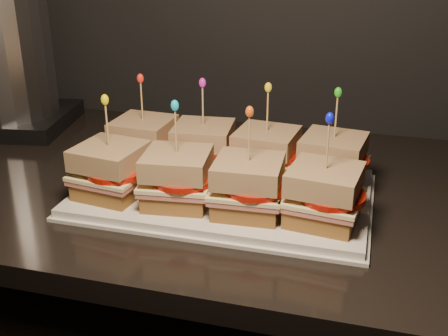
# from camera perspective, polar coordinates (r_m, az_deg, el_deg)

# --- Properties ---
(granite_slab) EXTENTS (2.67, 0.68, 0.04)m
(granite_slab) POSITION_cam_1_polar(r_m,az_deg,el_deg) (1.05, -7.40, -1.41)
(granite_slab) COLOR black
(granite_slab) RESTS_ON cabinet
(platter) EXTENTS (0.47, 0.29, 0.02)m
(platter) POSITION_cam_1_polar(r_m,az_deg,el_deg) (0.93, 0.00, -2.59)
(platter) COLOR white
(platter) RESTS_ON granite_slab
(platter_rim) EXTENTS (0.48, 0.30, 0.01)m
(platter_rim) POSITION_cam_1_polar(r_m,az_deg,el_deg) (0.94, 0.00, -2.92)
(platter_rim) COLOR white
(platter_rim) RESTS_ON granite_slab
(sandwich_0_bread_bot) EXTENTS (0.10, 0.10, 0.03)m
(sandwich_0_bread_bot) POSITION_cam_1_polar(r_m,az_deg,el_deg) (1.04, -8.03, 1.20)
(sandwich_0_bread_bot) COLOR #573316
(sandwich_0_bread_bot) RESTS_ON platter
(sandwich_0_ham) EXTENTS (0.11, 0.11, 0.01)m
(sandwich_0_ham) POSITION_cam_1_polar(r_m,az_deg,el_deg) (1.03, -8.09, 2.10)
(sandwich_0_ham) COLOR #BE6061
(sandwich_0_ham) RESTS_ON sandwich_0_bread_bot
(sandwich_0_cheese) EXTENTS (0.11, 0.11, 0.01)m
(sandwich_0_cheese) POSITION_cam_1_polar(r_m,az_deg,el_deg) (1.03, -8.11, 2.47)
(sandwich_0_cheese) COLOR #FEF6AD
(sandwich_0_cheese) RESTS_ON sandwich_0_ham
(sandwich_0_tomato) EXTENTS (0.10, 0.10, 0.01)m
(sandwich_0_tomato) POSITION_cam_1_polar(r_m,az_deg,el_deg) (1.01, -7.64, 2.69)
(sandwich_0_tomato) COLOR #B4180B
(sandwich_0_tomato) RESTS_ON sandwich_0_cheese
(sandwich_0_bread_top) EXTENTS (0.10, 0.10, 0.03)m
(sandwich_0_bread_top) POSITION_cam_1_polar(r_m,az_deg,el_deg) (1.02, -8.20, 3.98)
(sandwich_0_bread_top) COLOR brown
(sandwich_0_bread_top) RESTS_ON sandwich_0_tomato
(sandwich_0_pick) EXTENTS (0.00, 0.00, 0.09)m
(sandwich_0_pick) POSITION_cam_1_polar(r_m,az_deg,el_deg) (1.00, -8.35, 6.51)
(sandwich_0_pick) COLOR tan
(sandwich_0_pick) RESTS_ON sandwich_0_bread_top
(sandwich_0_frill) EXTENTS (0.01, 0.01, 0.02)m
(sandwich_0_frill) POSITION_cam_1_polar(r_m,az_deg,el_deg) (0.99, -8.50, 9.00)
(sandwich_0_frill) COLOR red
(sandwich_0_frill) RESTS_ON sandwich_0_pick
(sandwich_1_bread_bot) EXTENTS (0.11, 0.11, 0.03)m
(sandwich_1_bread_bot) POSITION_cam_1_polar(r_m,az_deg,el_deg) (1.00, -2.08, 0.57)
(sandwich_1_bread_bot) COLOR #573316
(sandwich_1_bread_bot) RESTS_ON platter
(sandwich_1_ham) EXTENTS (0.12, 0.11, 0.01)m
(sandwich_1_ham) POSITION_cam_1_polar(r_m,az_deg,el_deg) (0.99, -2.10, 1.50)
(sandwich_1_ham) COLOR #BE6061
(sandwich_1_ham) RESTS_ON sandwich_1_bread_bot
(sandwich_1_cheese) EXTENTS (0.12, 0.11, 0.01)m
(sandwich_1_cheese) POSITION_cam_1_polar(r_m,az_deg,el_deg) (0.99, -2.10, 1.88)
(sandwich_1_cheese) COLOR #FEF6AD
(sandwich_1_cheese) RESTS_ON sandwich_1_ham
(sandwich_1_tomato) EXTENTS (0.10, 0.10, 0.01)m
(sandwich_1_tomato) POSITION_cam_1_polar(r_m,az_deg,el_deg) (0.98, -1.54, 2.10)
(sandwich_1_tomato) COLOR #B4180B
(sandwich_1_tomato) RESTS_ON sandwich_1_cheese
(sandwich_1_bread_top) EXTENTS (0.11, 0.11, 0.03)m
(sandwich_1_bread_top) POSITION_cam_1_polar(r_m,az_deg,el_deg) (0.98, -2.13, 3.45)
(sandwich_1_bread_top) COLOR brown
(sandwich_1_bread_top) RESTS_ON sandwich_1_tomato
(sandwich_1_pick) EXTENTS (0.00, 0.00, 0.09)m
(sandwich_1_pick) POSITION_cam_1_polar(r_m,az_deg,el_deg) (0.96, -2.17, 6.06)
(sandwich_1_pick) COLOR tan
(sandwich_1_pick) RESTS_ON sandwich_1_bread_top
(sandwich_1_frill) EXTENTS (0.01, 0.01, 0.02)m
(sandwich_1_frill) POSITION_cam_1_polar(r_m,az_deg,el_deg) (0.95, -2.21, 8.65)
(sandwich_1_frill) COLOR #C21DA5
(sandwich_1_frill) RESTS_ON sandwich_1_pick
(sandwich_2_bread_bot) EXTENTS (0.11, 0.11, 0.03)m
(sandwich_2_bread_bot) POSITION_cam_1_polar(r_m,az_deg,el_deg) (0.97, 4.25, -0.10)
(sandwich_2_bread_bot) COLOR #573316
(sandwich_2_bread_bot) RESTS_ON platter
(sandwich_2_ham) EXTENTS (0.12, 0.11, 0.01)m
(sandwich_2_ham) POSITION_cam_1_polar(r_m,az_deg,el_deg) (0.97, 4.28, 0.85)
(sandwich_2_ham) COLOR #BE6061
(sandwich_2_ham) RESTS_ON sandwich_2_bread_bot
(sandwich_2_cheese) EXTENTS (0.12, 0.11, 0.01)m
(sandwich_2_cheese) POSITION_cam_1_polar(r_m,az_deg,el_deg) (0.96, 4.29, 1.23)
(sandwich_2_cheese) COLOR #FEF6AD
(sandwich_2_cheese) RESTS_ON sandwich_2_ham
(sandwich_2_tomato) EXTENTS (0.10, 0.10, 0.01)m
(sandwich_2_tomato) POSITION_cam_1_polar(r_m,az_deg,el_deg) (0.95, 4.94, 1.45)
(sandwich_2_tomato) COLOR #B4180B
(sandwich_2_tomato) RESTS_ON sandwich_2_cheese
(sandwich_2_bread_top) EXTENTS (0.11, 0.11, 0.03)m
(sandwich_2_bread_top) POSITION_cam_1_polar(r_m,az_deg,el_deg) (0.95, 4.34, 2.83)
(sandwich_2_bread_top) COLOR brown
(sandwich_2_bread_top) RESTS_ON sandwich_2_tomato
(sandwich_2_pick) EXTENTS (0.00, 0.00, 0.09)m
(sandwich_2_pick) POSITION_cam_1_polar(r_m,az_deg,el_deg) (0.94, 4.43, 5.51)
(sandwich_2_pick) COLOR tan
(sandwich_2_pick) RESTS_ON sandwich_2_bread_top
(sandwich_2_frill) EXTENTS (0.01, 0.01, 0.02)m
(sandwich_2_frill) POSITION_cam_1_polar(r_m,az_deg,el_deg) (0.93, 4.52, 8.17)
(sandwich_2_frill) COLOR yellow
(sandwich_2_frill) RESTS_ON sandwich_2_pick
(sandwich_3_bread_bot) EXTENTS (0.11, 0.11, 0.03)m
(sandwich_3_bread_bot) POSITION_cam_1_polar(r_m,az_deg,el_deg) (0.96, 10.84, -0.81)
(sandwich_3_bread_bot) COLOR #573316
(sandwich_3_bread_bot) RESTS_ON platter
(sandwich_3_ham) EXTENTS (0.12, 0.12, 0.01)m
(sandwich_3_ham) POSITION_cam_1_polar(r_m,az_deg,el_deg) (0.95, 10.91, 0.15)
(sandwich_3_ham) COLOR #BE6061
(sandwich_3_ham) RESTS_ON sandwich_3_bread_bot
(sandwich_3_cheese) EXTENTS (0.12, 0.12, 0.01)m
(sandwich_3_cheese) POSITION_cam_1_polar(r_m,az_deg,el_deg) (0.95, 10.95, 0.54)
(sandwich_3_cheese) COLOR #FEF6AD
(sandwich_3_cheese) RESTS_ON sandwich_3_ham
(sandwich_3_tomato) EXTENTS (0.10, 0.10, 0.01)m
(sandwich_3_tomato) POSITION_cam_1_polar(r_m,az_deg,el_deg) (0.94, 11.67, 0.75)
(sandwich_3_tomato) COLOR #B4180B
(sandwich_3_tomato) RESTS_ON sandwich_3_cheese
(sandwich_3_bread_top) EXTENTS (0.11, 0.11, 0.03)m
(sandwich_3_bread_top) POSITION_cam_1_polar(r_m,az_deg,el_deg) (0.94, 11.08, 2.16)
(sandwich_3_bread_top) COLOR brown
(sandwich_3_bread_top) RESTS_ON sandwich_3_tomato
(sandwich_3_pick) EXTENTS (0.00, 0.00, 0.09)m
(sandwich_3_pick) POSITION_cam_1_polar(r_m,az_deg,el_deg) (0.93, 11.30, 4.86)
(sandwich_3_pick) COLOR tan
(sandwich_3_pick) RESTS_ON sandwich_3_bread_top
(sandwich_3_frill) EXTENTS (0.01, 0.01, 0.02)m
(sandwich_3_frill) POSITION_cam_1_polar(r_m,az_deg,el_deg) (0.91, 11.52, 7.54)
(sandwich_3_frill) COLOR green
(sandwich_3_frill) RESTS_ON sandwich_3_pick
(sandwich_4_bread_bot) EXTENTS (0.11, 0.11, 0.03)m
(sandwich_4_bread_bot) POSITION_cam_1_polar(r_m,az_deg,el_deg) (0.92, -11.28, -1.85)
(sandwich_4_bread_bot) COLOR #573316
(sandwich_4_bread_bot) RESTS_ON platter
(sandwich_4_ham) EXTENTS (0.12, 0.12, 0.01)m
(sandwich_4_ham) POSITION_cam_1_polar(r_m,az_deg,el_deg) (0.92, -11.36, -0.86)
(sandwich_4_ham) COLOR #BE6061
(sandwich_4_ham) RESTS_ON sandwich_4_bread_bot
(sandwich_4_cheese) EXTENTS (0.12, 0.12, 0.01)m
(sandwich_4_cheese) POSITION_cam_1_polar(r_m,az_deg,el_deg) (0.91, -11.40, -0.46)
(sandwich_4_cheese) COLOR #FEF6AD
(sandwich_4_cheese) RESTS_ON sandwich_4_ham
(sandwich_4_tomato) EXTENTS (0.10, 0.10, 0.01)m
(sandwich_4_tomato) POSITION_cam_1_polar(r_m,az_deg,el_deg) (0.90, -10.92, -0.25)
(sandwich_4_tomato) COLOR #B4180B
(sandwich_4_tomato) RESTS_ON sandwich_4_cheese
(sandwich_4_bread_top) EXTENTS (0.11, 0.11, 0.03)m
(sandwich_4_bread_top) POSITION_cam_1_polar(r_m,az_deg,el_deg) (0.90, -11.54, 1.21)
(sandwich_4_bread_top) COLOR brown
(sandwich_4_bread_top) RESTS_ON sandwich_4_tomato
(sandwich_4_pick) EXTENTS (0.00, 0.00, 0.09)m
(sandwich_4_pick) POSITION_cam_1_polar(r_m,az_deg,el_deg) (0.89, -11.78, 4.02)
(sandwich_4_pick) COLOR tan
(sandwich_4_pick) RESTS_ON sandwich_4_bread_top
(sandwich_4_frill) EXTENTS (0.01, 0.01, 0.02)m
(sandwich_4_frill) POSITION_cam_1_polar(r_m,az_deg,el_deg) (0.87, -12.02, 6.80)
(sandwich_4_frill) COLOR yellow
(sandwich_4_frill) RESTS_ON sandwich_4_pick
(sandwich_5_bread_bot) EXTENTS (0.11, 0.11, 0.03)m
(sandwich_5_bread_bot) POSITION_cam_1_polar(r_m,az_deg,el_deg) (0.88, -4.70, -2.70)
(sandwich_5_bread_bot) COLOR #573316
(sandwich_5_bread_bot) RESTS_ON platter
(sandwich_5_ham) EXTENTS (0.12, 0.11, 0.01)m
(sandwich_5_ham) POSITION_cam_1_polar(r_m,az_deg,el_deg) (0.87, -4.73, -1.67)
(sandwich_5_ham) COLOR #BE6061
(sandwich_5_ham) RESTS_ON sandwich_5_bread_bot
(sandwich_5_cheese) EXTENTS (0.12, 0.12, 0.01)m
(sandwich_5_cheese) POSITION_cam_1_polar(r_m,az_deg,el_deg) (0.87, -4.75, -1.26)
(sandwich_5_cheese) COLOR #FEF6AD
(sandwich_5_cheese) RESTS_ON sandwich_5_ham
(sandwich_5_tomato) EXTENTS (0.10, 0.10, 0.01)m
(sandwich_5_tomato) POSITION_cam_1_polar(r_m,az_deg,el_deg) (0.86, -4.15, -1.05)
(sandwich_5_tomato) COLOR #B4180B
(sandwich_5_tomato) RESTS_ON sandwich_5_cheese
(sandwich_5_bread_top) EXTENTS (0.11, 0.11, 0.03)m
(sandwich_5_bread_top) POSITION_cam_1_polar(r_m,az_deg,el_deg) (0.86, -4.81, 0.49)
(sandwich_5_bread_top) COLOR brown
(sandwich_5_bread_top) RESTS_ON sandwich_5_tomato
(sandwich_5_pick) EXTENTS (0.00, 0.00, 0.09)m
(sandwich_5_pick) POSITION_cam_1_polar(r_m,az_deg,el_deg) (0.84, -4.92, 3.42)
(sandwich_5_pick) COLOR tan
(sandwich_5_pick) RESTS_ON sandwich_5_bread_top
(sandwich_5_frill) EXTENTS (0.01, 0.01, 0.02)m
(sandwich_5_frill) POSITION_cam_1_polar(r_m,az_deg,el_deg) (0.83, -5.02, 6.35)
(sandwich_5_frill) COLOR #13ACCB
(sandwich_5_frill) RESTS_ON sandwich_5_pick
(sandwich_6_bread_bot) EXTENTS (0.10, 0.10, 0.03)m
(sandwich_6_bread_bot) POSITION_cam_1_polar(r_m,az_deg,el_deg) (0.85, 2.44, -3.58)
(sandwich_6_bread_bot) COLOR #573316
(sandwich_6_bread_bot) RESTS_ON platter
(sandwich_6_ham) EXTENTS (0.11, 0.11, 0.01)m
(sandwich_6_ham) POSITION_cam_1_polar(r_m,az_deg,el_deg) (0.85, 2.46, -2.53)
(sandwich_6_ham) COLOR #BE6061
(sandwich_6_ham) RESTS_ON sandwich_6_bread_bot
(sandwich_6_cheese) EXTENTS (0.11, 0.11, 0.01)m
(sandwich_6_cheese) POSITION_cam_1_polar(r_m,az_deg,el_deg) (0.84, 2.47, -2.10)
(sandwich_6_cheese) COLOR #FEF6AD
(sandwich_6_cheese) RESTS_ON sandwich_6_ham
(sandwich_6_tomato) EXTENTS (0.10, 0.10, 0.01)m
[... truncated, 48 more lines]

